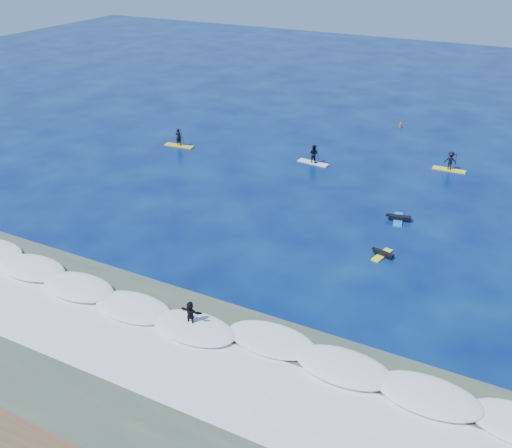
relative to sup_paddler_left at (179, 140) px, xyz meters
The scene contains 11 objects.
ground 19.94m from the sup_paddler_left, 38.74° to the right, with size 160.00×160.00×0.00m, color #030C44.
shallow_water 30.71m from the sup_paddler_left, 59.58° to the right, with size 90.00×13.00×0.01m, color #35483A.
breaking_wave 27.33m from the sup_paddler_left, 55.32° to the right, with size 40.00×6.00×0.30m, color white.
whitewater 29.85m from the sup_paddler_left, 58.60° to the right, with size 34.00×5.00×0.02m, color silver.
sup_paddler_left is the anchor object (origin of this frame).
sup_paddler_center 13.23m from the sup_paddler_left, ahead, with size 2.90×1.01×1.99m.
sup_paddler_right 24.86m from the sup_paddler_left, 13.40° to the left, with size 2.78×0.77×1.94m.
prone_paddler_near 25.62m from the sup_paddler_left, 25.35° to the right, with size 1.53×2.00×0.40m.
prone_paddler_far 23.43m from the sup_paddler_left, 13.77° to the right, with size 1.83×2.38×0.48m.
wave_surfer 27.99m from the sup_paddler_left, 54.47° to the right, with size 2.03×0.63×1.46m.
marker_buoy 23.23m from the sup_paddler_left, 41.54° to the left, with size 0.28×0.28×0.66m.
Camera 1 is at (14.87, -30.14, 18.90)m, focal length 40.00 mm.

